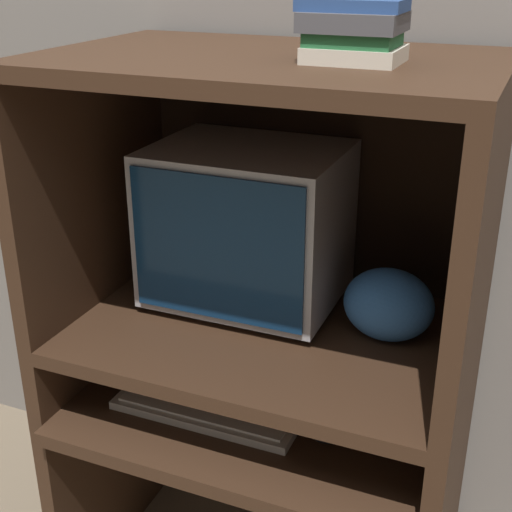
{
  "coord_description": "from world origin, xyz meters",
  "views": [
    {
      "loc": [
        0.56,
        -1.08,
        1.64
      ],
      "look_at": [
        -0.03,
        0.32,
        0.98
      ],
      "focal_mm": 50.0,
      "sensor_mm": 36.0,
      "label": 1
    }
  ],
  "objects": [
    {
      "name": "desk_base",
      "position": [
        0.0,
        0.29,
        0.39
      ],
      "size": [
        0.96,
        0.68,
        0.6
      ],
      "color": "#382316",
      "rests_on": "ground_plane"
    },
    {
      "name": "hutch_upper",
      "position": [
        0.0,
        0.36,
        1.22
      ],
      "size": [
        0.96,
        0.65,
        0.64
      ],
      "color": "#382316",
      "rests_on": "desk_monitor_shelf"
    },
    {
      "name": "mouse",
      "position": [
        0.19,
        0.2,
        0.62
      ],
      "size": [
        0.06,
        0.04,
        0.03
      ],
      "color": "black",
      "rests_on": "desk_base"
    },
    {
      "name": "crt_monitor",
      "position": [
        -0.1,
        0.43,
        1.01
      ],
      "size": [
        0.46,
        0.37,
        0.4
      ],
      "color": "#B2B2B7",
      "rests_on": "desk_monitor_shelf"
    },
    {
      "name": "book_stack",
      "position": [
        0.19,
        0.29,
        1.49
      ],
      "size": [
        0.2,
        0.15,
        0.12
      ],
      "color": "beige",
      "rests_on": "hutch_upper"
    },
    {
      "name": "desk_monitor_shelf",
      "position": [
        0.0,
        0.32,
        0.75
      ],
      "size": [
        0.96,
        0.65,
        0.2
      ],
      "color": "#382316",
      "rests_on": "desk_base"
    },
    {
      "name": "wall_back",
      "position": [
        0.0,
        0.71,
        1.3
      ],
      "size": [
        6.0,
        0.06,
        2.6
      ],
      "color": "gray",
      "rests_on": "ground_plane"
    },
    {
      "name": "snack_bag",
      "position": [
        0.28,
        0.38,
        0.89
      ],
      "size": [
        0.21,
        0.16,
        0.17
      ],
      "color": "#336BB7",
      "rests_on": "desk_monitor_shelf"
    },
    {
      "name": "keyboard",
      "position": [
        -0.1,
        0.19,
        0.61
      ],
      "size": [
        0.46,
        0.14,
        0.03
      ],
      "color": "beige",
      "rests_on": "desk_base"
    }
  ]
}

